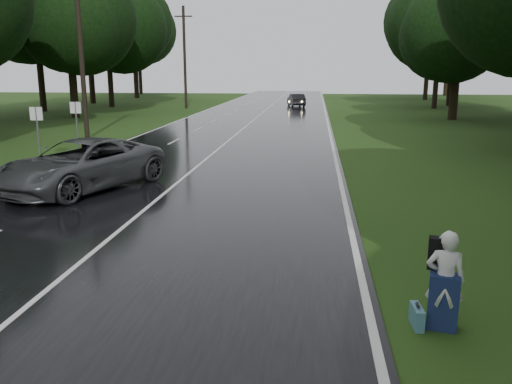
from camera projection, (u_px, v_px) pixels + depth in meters
ground at (50, 290)px, 9.72m from camera, size 160.00×160.00×0.00m
road at (227, 142)px, 29.07m from camera, size 12.00×140.00×0.04m
lane_center at (227, 142)px, 29.06m from camera, size 0.12×140.00×0.01m
grey_car at (81, 165)px, 17.51m from camera, size 4.89×6.63×1.68m
far_car at (296, 100)px, 56.85m from camera, size 2.23×4.27×1.34m
hitchhiker at (444, 283)px, 8.13m from camera, size 0.66×0.62×1.62m
suitcase at (417, 317)px, 8.30m from camera, size 0.17×0.49×0.34m
utility_pole_mid at (87, 138)px, 30.87m from camera, size 1.80×0.28×9.29m
utility_pole_far at (186, 108)px, 54.38m from camera, size 1.80×0.28×10.15m
road_sign_a at (41, 162)px, 23.15m from camera, size 0.58×0.10×2.40m
road_sign_b at (79, 149)px, 26.85m from camera, size 0.57×0.10×2.38m
tree_left_e at (76, 118)px, 44.14m from camera, size 8.77×8.77×13.70m
tree_left_f at (112, 107)px, 56.44m from camera, size 8.91×8.91×13.92m
tree_right_e at (452, 120)px, 42.42m from camera, size 7.42×7.42×11.60m
tree_right_f at (434, 108)px, 54.30m from camera, size 9.43×9.43×14.74m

